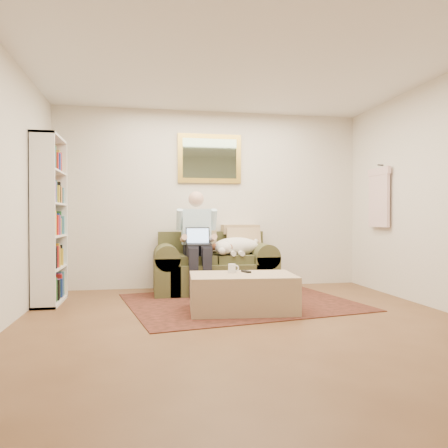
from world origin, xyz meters
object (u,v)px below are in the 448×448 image
object	(u,v)px
laptop	(198,240)
coffee_mug	(232,268)
sofa	(214,271)
bookshelf	(49,220)
sleeping_dog	(236,246)
seated_man	(198,242)
ottoman	(242,293)

from	to	relation	value
laptop	coffee_mug	bearing A→B (deg)	-75.00
sofa	bookshelf	distance (m)	2.24
sofa	laptop	world-z (taller)	laptop
coffee_mug	bookshelf	xyz separation A→B (m)	(-2.08, 0.74, 0.54)
sofa	laptop	size ratio (longest dim) A/B	5.15
sleeping_dog	coffee_mug	world-z (taller)	sleeping_dog
sleeping_dog	coffee_mug	xyz separation A→B (m)	(-0.28, -1.10, -0.17)
sofa	sleeping_dog	distance (m)	0.46
seated_man	bookshelf	bearing A→B (deg)	-170.78
laptop	ottoman	xyz separation A→B (m)	(0.35, -1.11, -0.52)
seated_man	sleeping_dog	size ratio (longest dim) A/B	2.04
sofa	seated_man	xyz separation A→B (m)	(-0.25, -0.15, 0.41)
ottoman	bookshelf	xyz separation A→B (m)	(-2.17, 0.87, 0.79)
sofa	sleeping_dog	world-z (taller)	sofa
sofa	sleeping_dog	bearing A→B (deg)	-15.74
coffee_mug	laptop	bearing A→B (deg)	105.00
sofa	ottoman	bearing A→B (deg)	-85.61
seated_man	laptop	size ratio (longest dim) A/B	4.33
seated_man	laptop	distance (m)	0.07
laptop	bookshelf	distance (m)	1.86
seated_man	bookshelf	world-z (taller)	bookshelf
seated_man	sleeping_dog	xyz separation A→B (m)	(0.54, 0.07, -0.06)
sleeping_dog	bookshelf	distance (m)	2.42
sofa	laptop	distance (m)	0.55
ottoman	coffee_mug	world-z (taller)	coffee_mug
ottoman	bookshelf	world-z (taller)	bookshelf
seated_man	coffee_mug	size ratio (longest dim) A/B	13.90
sofa	coffee_mug	world-z (taller)	sofa
ottoman	bookshelf	bearing A→B (deg)	158.08
seated_man	coffee_mug	distance (m)	1.09
ottoman	coffee_mug	distance (m)	0.30
ottoman	bookshelf	size ratio (longest dim) A/B	0.56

